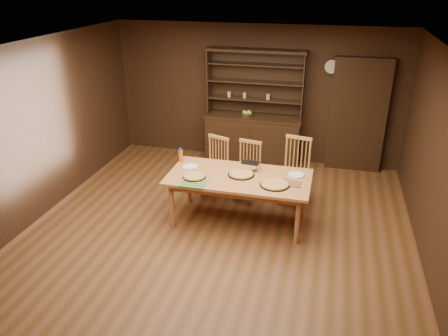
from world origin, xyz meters
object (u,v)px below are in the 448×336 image
(dining_table, at_px, (239,181))
(chair_left, at_px, (216,165))
(chair_right, at_px, (295,168))
(juice_bottle, at_px, (181,155))
(china_hutch, at_px, (253,133))
(chair_center, at_px, (248,169))

(dining_table, height_order, chair_left, chair_left)
(chair_right, relative_size, juice_bottle, 4.98)
(china_hutch, bearing_deg, dining_table, -84.44)
(dining_table, height_order, chair_center, chair_center)
(china_hutch, relative_size, dining_table, 1.06)
(china_hutch, bearing_deg, juice_bottle, -111.00)
(dining_table, distance_m, chair_right, 1.13)
(chair_left, xyz_separation_m, juice_bottle, (-0.43, -0.49, 0.32))
(china_hutch, distance_m, juice_bottle, 2.16)
(chair_right, bearing_deg, china_hutch, 135.12)
(dining_table, relative_size, chair_left, 2.04)
(china_hutch, relative_size, chair_center, 2.22)
(chair_left, height_order, chair_right, chair_right)
(chair_left, xyz_separation_m, chair_right, (1.30, 0.07, 0.05))
(china_hutch, relative_size, chair_right, 1.99)
(china_hutch, height_order, dining_table, china_hutch)
(chair_center, distance_m, chair_right, 0.76)
(chair_center, bearing_deg, chair_right, 15.76)
(chair_right, bearing_deg, chair_center, -163.65)
(chair_left, bearing_deg, juice_bottle, -111.36)
(dining_table, bearing_deg, china_hutch, 95.56)
(dining_table, bearing_deg, juice_bottle, 163.31)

